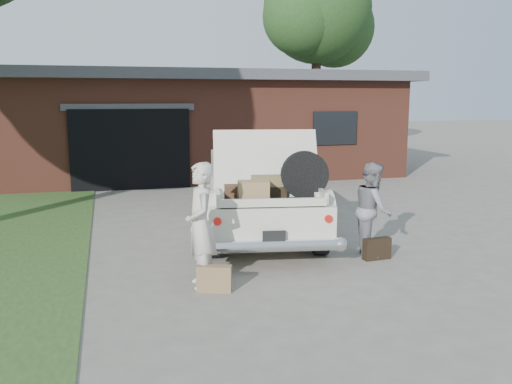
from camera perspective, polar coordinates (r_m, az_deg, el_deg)
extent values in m
plane|color=gray|center=(7.85, 1.18, -8.67)|extent=(90.00, 90.00, 0.00)
cube|color=brown|center=(18.92, -5.95, 6.83)|extent=(12.00, 7.00, 3.00)
cube|color=#4C4C51|center=(18.90, -6.04, 11.83)|extent=(12.80, 7.80, 0.30)
cube|color=black|center=(15.26, -13.05, 4.39)|extent=(3.20, 0.30, 2.20)
cube|color=#4C4C51|center=(15.12, -13.21, 8.70)|extent=(3.50, 0.12, 0.18)
cube|color=black|center=(16.53, 8.29, 6.69)|extent=(1.40, 0.08, 1.00)
cylinder|color=#38281E|center=(25.80, 6.30, 10.05)|extent=(0.44, 0.44, 5.17)
sphere|color=#2A5121|center=(26.10, 6.46, 18.60)|extent=(4.91, 4.91, 4.91)
sphere|color=#2A5121|center=(26.87, 8.31, 16.71)|extent=(3.68, 3.68, 3.68)
sphere|color=#2A5121|center=(25.12, 4.81, 17.90)|extent=(3.44, 3.44, 3.44)
cube|color=beige|center=(10.21, 0.00, -0.74)|extent=(2.66, 5.15, 0.64)
cube|color=beige|center=(10.41, -0.17, 2.61)|extent=(1.92, 2.21, 0.51)
cube|color=black|center=(11.34, -0.64, 3.11)|extent=(1.51, 0.33, 0.43)
cube|color=black|center=(9.50, 0.39, 1.78)|extent=(1.51, 0.33, 0.43)
cylinder|color=black|center=(8.60, -4.61, -4.79)|extent=(0.32, 0.67, 0.65)
cylinder|color=black|center=(8.80, 6.74, -4.48)|extent=(0.32, 0.67, 0.65)
cylinder|color=black|center=(11.86, -4.98, -0.71)|extent=(0.32, 0.67, 0.65)
cylinder|color=black|center=(12.00, 3.29, -0.55)|extent=(0.32, 0.67, 0.65)
cylinder|color=silver|center=(7.84, 1.88, -5.69)|extent=(2.01, 0.51, 0.18)
cylinder|color=#A5140F|center=(7.75, -4.09, -3.05)|extent=(0.13, 0.12, 0.12)
cylinder|color=#A5140F|center=(7.96, 7.59, -2.77)|extent=(0.13, 0.12, 0.12)
cube|color=black|center=(7.78, 1.91, -4.69)|extent=(0.33, 0.08, 0.17)
cube|color=black|center=(8.33, 1.31, -0.81)|extent=(1.68, 1.32, 0.04)
cube|color=beige|center=(8.25, -4.10, -0.24)|extent=(0.24, 1.07, 0.18)
cube|color=beige|center=(8.44, 6.61, -0.05)|extent=(0.24, 1.07, 0.18)
cube|color=beige|center=(7.79, 1.81, -1.12)|extent=(1.56, 0.32, 0.12)
cube|color=beige|center=(8.54, 1.08, 3.03)|extent=(1.71, 0.80, 1.03)
cube|color=#513623|center=(8.40, -1.09, 0.17)|extent=(0.73, 0.54, 0.22)
cube|color=#9F8051|center=(8.01, -0.27, 0.05)|extent=(0.50, 0.37, 0.31)
cube|color=black|center=(8.44, 1.15, 0.08)|extent=(0.63, 0.47, 0.18)
cube|color=olive|center=(8.40, 1.12, 1.23)|extent=(0.53, 0.39, 0.17)
cylinder|color=black|center=(8.31, 5.14, 1.81)|extent=(0.75, 0.28, 0.73)
imported|color=beige|center=(7.20, -5.85, -3.51)|extent=(0.41, 0.62, 1.67)
imported|color=gray|center=(8.84, 12.19, -1.75)|extent=(0.77, 0.87, 1.50)
cube|color=#8E6B48|center=(7.16, -4.41, -9.09)|extent=(0.47, 0.29, 0.35)
cube|color=black|center=(8.72, 12.61, -5.84)|extent=(0.45, 0.18, 0.34)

